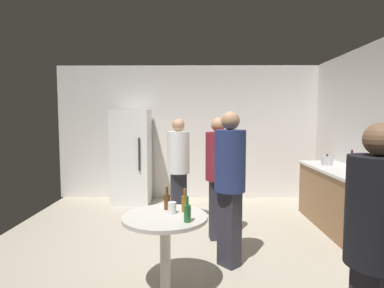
% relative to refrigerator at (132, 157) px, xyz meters
% --- Properties ---
extents(ground_plane, '(5.20, 5.20, 0.10)m').
position_rel_refrigerator_xyz_m(ground_plane, '(1.09, -2.20, -0.95)').
color(ground_plane, '#B2A893').
extents(wall_back, '(5.32, 0.06, 2.70)m').
position_rel_refrigerator_xyz_m(wall_back, '(1.09, 0.43, 0.45)').
color(wall_back, silver).
rests_on(wall_back, ground_plane).
extents(refrigerator, '(0.70, 0.68, 1.80)m').
position_rel_refrigerator_xyz_m(refrigerator, '(0.00, 0.00, 0.00)').
color(refrigerator, white).
rests_on(refrigerator, ground_plane).
extents(kitchen_counter, '(0.64, 1.95, 0.90)m').
position_rel_refrigerator_xyz_m(kitchen_counter, '(3.37, -1.46, -0.45)').
color(kitchen_counter, olive).
rests_on(kitchen_counter, ground_plane).
extents(kettle, '(0.24, 0.17, 0.18)m').
position_rel_refrigerator_xyz_m(kettle, '(3.32, -1.03, 0.07)').
color(kettle, '#B2B2B7').
rests_on(kettle, kitchen_counter).
extents(wine_bottle_on_counter, '(0.08, 0.08, 0.31)m').
position_rel_refrigerator_xyz_m(wine_bottle_on_counter, '(3.38, -1.70, 0.12)').
color(wine_bottle_on_counter, '#3F141E').
rests_on(wine_bottle_on_counter, kitchen_counter).
extents(foreground_table, '(0.80, 0.80, 0.73)m').
position_rel_refrigerator_xyz_m(foreground_table, '(0.95, -3.13, -0.27)').
color(foreground_table, beige).
rests_on(foreground_table, ground_plane).
extents(beer_bottle_amber, '(0.06, 0.06, 0.23)m').
position_rel_refrigerator_xyz_m(beer_bottle_amber, '(1.13, -3.00, -0.08)').
color(beer_bottle_amber, '#8C5919').
rests_on(beer_bottle_amber, foreground_table).
extents(beer_bottle_brown, '(0.06, 0.06, 0.23)m').
position_rel_refrigerator_xyz_m(beer_bottle_brown, '(0.95, -2.93, -0.08)').
color(beer_bottle_brown, '#593314').
rests_on(beer_bottle_brown, foreground_table).
extents(beer_bottle_green, '(0.06, 0.06, 0.23)m').
position_rel_refrigerator_xyz_m(beer_bottle_green, '(1.16, -3.31, -0.08)').
color(beer_bottle_green, '#26662D').
rests_on(beer_bottle_green, foreground_table).
extents(plastic_cup_white, '(0.08, 0.08, 0.11)m').
position_rel_refrigerator_xyz_m(plastic_cup_white, '(1.01, -3.07, -0.11)').
color(plastic_cup_white, white).
rests_on(plastic_cup_white, foreground_table).
extents(person_in_maroon_shirt, '(0.38, 0.38, 1.65)m').
position_rel_refrigerator_xyz_m(person_in_maroon_shirt, '(1.54, -1.83, 0.07)').
color(person_in_maroon_shirt, '#2D2D38').
rests_on(person_in_maroon_shirt, ground_plane).
extents(person_in_white_shirt, '(0.42, 0.42, 1.63)m').
position_rel_refrigerator_xyz_m(person_in_white_shirt, '(0.97, -1.24, 0.05)').
color(person_in_white_shirt, '#2D2D38').
rests_on(person_in_white_shirt, ground_plane).
extents(person_in_black_shirt, '(0.47, 0.47, 1.62)m').
position_rel_refrigerator_xyz_m(person_in_black_shirt, '(2.27, -4.23, 0.05)').
color(person_in_black_shirt, '#2D2D38').
rests_on(person_in_black_shirt, ground_plane).
extents(person_in_navy_shirt, '(0.48, 0.48, 1.72)m').
position_rel_refrigerator_xyz_m(person_in_navy_shirt, '(1.61, -2.60, 0.11)').
color(person_in_navy_shirt, '#2D2D38').
rests_on(person_in_navy_shirt, ground_plane).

